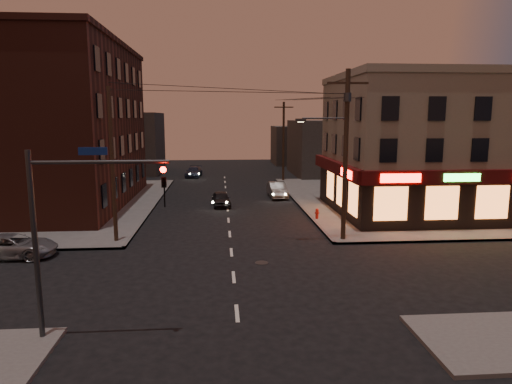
{
  "coord_description": "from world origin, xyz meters",
  "views": [
    {
      "loc": [
        -0.59,
        -20.46,
        7.41
      ],
      "look_at": [
        1.46,
        5.11,
        3.2
      ],
      "focal_mm": 32.0,
      "sensor_mm": 36.0,
      "label": 1
    }
  ],
  "objects": [
    {
      "name": "sedan_far",
      "position": [
        -3.86,
        36.85,
        0.63
      ],
      "size": [
        2.19,
        4.52,
        1.27
      ],
      "primitive_type": "imported",
      "rotation": [
        0.0,
        0.0,
        -0.1
      ],
      "color": "#181F31",
      "rests_on": "ground"
    },
    {
      "name": "sidewalk_ne",
      "position": [
        18.0,
        19.0,
        0.07
      ],
      "size": [
        24.0,
        28.0,
        0.15
      ],
      "primitive_type": "cube",
      "color": "#514F4C",
      "rests_on": "ground"
    },
    {
      "name": "suv_cross",
      "position": [
        -11.67,
        4.0,
        0.63
      ],
      "size": [
        4.57,
        2.17,
        1.26
      ],
      "primitive_type": "imported",
      "rotation": [
        0.0,
        0.0,
        1.55
      ],
      "color": "gray",
      "rests_on": "ground"
    },
    {
      "name": "sedan_mid",
      "position": [
        4.75,
        21.31,
        0.71
      ],
      "size": [
        1.68,
        4.38,
        1.43
      ],
      "primitive_type": "imported",
      "rotation": [
        0.0,
        0.0,
        0.04
      ],
      "color": "slate",
      "rests_on": "ground"
    },
    {
      "name": "brick_apartment",
      "position": [
        -14.5,
        19.0,
        6.65
      ],
      "size": [
        12.0,
        20.0,
        13.0
      ],
      "primitive_type": "cube",
      "color": "#492017",
      "rests_on": "sidewalk_nw"
    },
    {
      "name": "sidewalk_nw",
      "position": [
        -18.0,
        19.0,
        0.07
      ],
      "size": [
        24.0,
        28.0,
        0.15
      ],
      "primitive_type": "cube",
      "color": "#514F4C",
      "rests_on": "ground"
    },
    {
      "name": "pizza_building",
      "position": [
        15.93,
        13.43,
        5.35
      ],
      "size": [
        15.85,
        12.85,
        10.5
      ],
      "color": "gray",
      "rests_on": "sidewalk_ne"
    },
    {
      "name": "ground",
      "position": [
        0.0,
        0.0,
        0.0
      ],
      "size": [
        120.0,
        120.0,
        0.0
      ],
      "primitive_type": "plane",
      "color": "black",
      "rests_on": "ground"
    },
    {
      "name": "traffic_signal",
      "position": [
        -5.57,
        -5.6,
        4.16
      ],
      "size": [
        4.49,
        0.32,
        6.47
      ],
      "color": "#333538",
      "rests_on": "ground"
    },
    {
      "name": "sedan_near",
      "position": [
        -0.5,
        17.44,
        0.62
      ],
      "size": [
        1.74,
        3.72,
        1.23
      ],
      "primitive_type": "imported",
      "rotation": [
        0.0,
        0.0,
        0.08
      ],
      "color": "black",
      "rests_on": "ground"
    },
    {
      "name": "bg_building_nw",
      "position": [
        -13.0,
        42.0,
        4.0
      ],
      "size": [
        9.0,
        10.0,
        8.0
      ],
      "primitive_type": "cube",
      "color": "#3F3D3A",
      "rests_on": "ground"
    },
    {
      "name": "bg_building_ne_a",
      "position": [
        14.0,
        38.0,
        3.5
      ],
      "size": [
        10.0,
        12.0,
        7.0
      ],
      "primitive_type": "cube",
      "color": "#3F3D3A",
      "rests_on": "ground"
    },
    {
      "name": "utility_pole_west",
      "position": [
        -6.8,
        6.5,
        4.65
      ],
      "size": [
        0.24,
        0.24,
        9.0
      ],
      "primitive_type": "cylinder",
      "color": "#382619",
      "rests_on": "sidewalk_nw"
    },
    {
      "name": "bg_building_ne_b",
      "position": [
        12.0,
        52.0,
        3.0
      ],
      "size": [
        8.0,
        8.0,
        6.0
      ],
      "primitive_type": "cube",
      "color": "#3F3D3A",
      "rests_on": "ground"
    },
    {
      "name": "utility_pole_far",
      "position": [
        6.8,
        32.0,
        4.65
      ],
      "size": [
        0.26,
        0.26,
        9.0
      ],
      "primitive_type": "cylinder",
      "color": "#382619",
      "rests_on": "sidewalk_ne"
    },
    {
      "name": "utility_pole_main",
      "position": [
        6.68,
        5.8,
        5.76
      ],
      "size": [
        4.2,
        0.44,
        10.0
      ],
      "color": "#382619",
      "rests_on": "sidewalk_ne"
    },
    {
      "name": "fire_hydrant",
      "position": [
        6.4,
        11.4,
        0.56
      ],
      "size": [
        0.34,
        0.34,
        0.75
      ],
      "rotation": [
        0.0,
        0.0,
        -0.16
      ],
      "color": "maroon",
      "rests_on": "sidewalk_ne"
    }
  ]
}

